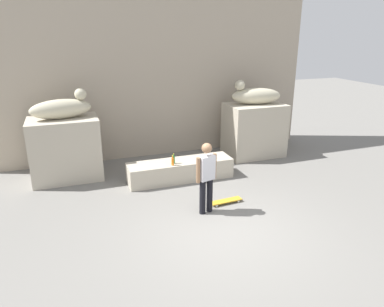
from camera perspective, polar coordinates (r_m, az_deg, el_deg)
ground_plane at (r=7.75m, az=4.82°, el=-11.94°), size 40.00×40.00×0.00m
facade_wall at (r=11.84m, az=-6.06°, el=15.04°), size 10.37×0.60×6.35m
pedestal_left at (r=10.52m, az=-19.48°, el=0.70°), size 1.85×1.25×1.73m
pedestal_right at (r=12.01m, az=9.86°, el=3.72°), size 1.85×1.25×1.73m
statue_reclining_left at (r=10.25m, az=-19.98°, el=6.83°), size 1.67×0.81×0.78m
statue_reclining_right at (r=11.75m, az=10.00°, el=9.12°), size 1.68×0.86×0.78m
ledge_block at (r=10.02m, az=-1.88°, el=-2.67°), size 2.93×0.77×0.55m
skater at (r=7.99m, az=2.31°, el=-3.46°), size 0.52×0.29×1.67m
skateboard at (r=8.78m, az=5.46°, el=-7.51°), size 0.81×0.26×0.08m
bottle_orange at (r=9.58m, az=-3.10°, el=-1.24°), size 0.07×0.07×0.28m
bottle_green at (r=9.71m, az=-2.93°, el=-0.96°), size 0.06×0.06×0.28m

